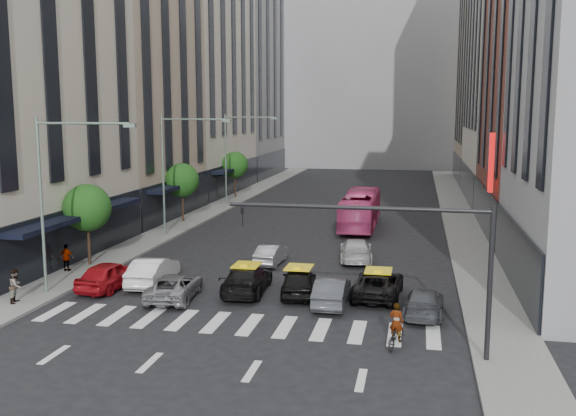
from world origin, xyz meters
The scene contains 34 objects.
ground centered at (0.00, 0.00, 0.00)m, with size 160.00×160.00×0.00m, color black.
sidewalk_left centered at (-11.50, 30.00, 0.07)m, with size 3.00×96.00×0.15m, color slate.
sidewalk_right centered at (11.50, 30.00, 0.07)m, with size 3.00×96.00×0.15m, color slate.
building_left_a centered at (-17.00, 11.00, 14.00)m, with size 8.00×18.00×28.00m, color beige.
building_left_b centered at (-17.00, 28.00, 12.00)m, with size 8.00×16.00×24.00m, color tan.
building_left_c centered at (-17.00, 46.00, 18.00)m, with size 8.00×20.00×36.00m, color beige.
building_left_d centered at (-17.00, 65.00, 15.00)m, with size 8.00×18.00×30.00m, color gray.
building_right_b centered at (17.00, 27.00, 13.00)m, with size 8.00×18.00×26.00m, color brown.
building_right_c centered at (17.00, 46.00, 20.00)m, with size 8.00×20.00×40.00m, color beige.
building_right_d centered at (17.00, 65.00, 14.00)m, with size 8.00×18.00×28.00m, color tan.
building_far centered at (0.00, 85.00, 18.00)m, with size 30.00×10.00×36.00m, color gray.
tree_near centered at (-11.80, 10.00, 3.65)m, with size 2.88×2.88×4.95m.
tree_mid centered at (-11.80, 26.00, 3.65)m, with size 2.88×2.88×4.95m.
tree_far centered at (-11.80, 42.00, 3.65)m, with size 2.88×2.88×4.95m.
streetlamp_near centered at (-10.04, 4.00, 5.90)m, with size 5.38×0.25×9.00m.
streetlamp_mid centered at (-10.04, 20.00, 5.90)m, with size 5.38×0.25×9.00m.
streetlamp_far centered at (-10.04, 36.00, 5.90)m, with size 5.38×0.25×9.00m.
traffic_signal centered at (7.69, -1.00, 4.47)m, with size 10.10×0.20×6.00m.
liberty_sign centered at (12.60, 20.00, 6.00)m, with size 0.30×0.70×4.00m.
car_red centered at (-8.28, 5.63, 0.76)m, with size 1.80×4.48×1.53m, color #9E0E16.
car_white_front centered at (-6.31, 6.89, 0.77)m, with size 1.63×4.68×1.54m, color silver.
car_silver centered at (-4.17, 4.58, 0.65)m, with size 2.15×4.66×1.30m, color gray.
taxi_left centered at (-0.85, 6.38, 0.74)m, with size 2.07×5.10×1.48m, color black.
taxi_center centered at (1.90, 6.47, 0.73)m, with size 1.73×4.30×1.46m, color black.
car_grey_mid centered at (3.79, 5.15, 0.70)m, with size 1.49×4.27×1.41m, color #3B3D42.
taxi_right centered at (5.93, 6.91, 0.70)m, with size 2.31×5.00×1.39m, color black.
car_grey_curb centered at (8.21, 4.45, 0.62)m, with size 1.75×4.30×1.25m, color #3F4247.
car_row2_left centered at (-1.05, 12.93, 0.62)m, with size 1.32×3.78×1.25m, color #9E9DA2.
car_row2_right centered at (4.04, 14.85, 0.70)m, with size 1.97×4.85×1.41m, color #B9B9B9.
bus centered at (3.25, 26.64, 1.50)m, with size 2.52×10.76×3.00m, color #CA3B75.
motorcycle centered at (7.08, 0.02, 0.50)m, with size 0.67×1.91×1.00m, color black.
rider centered at (7.08, 0.02, 1.81)m, with size 0.59×0.38×1.60m, color gray.
pedestrian_near centered at (-11.36, 2.01, 0.99)m, with size 0.81×0.63×1.67m, color gray.
pedestrian_far centered at (-12.26, 8.19, 0.95)m, with size 0.94×0.39×1.61m, color gray.
Camera 1 is at (7.75, -25.13, 9.43)m, focal length 40.00 mm.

